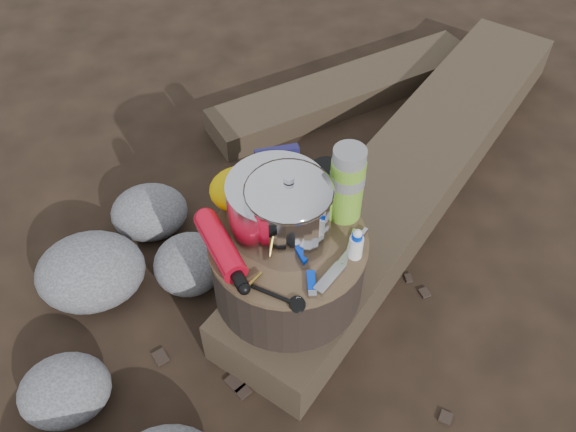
{
  "coord_description": "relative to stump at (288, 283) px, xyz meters",
  "views": [
    {
      "loc": [
        -0.14,
        -0.97,
        1.57
      ],
      "look_at": [
        0.0,
        0.0,
        0.48
      ],
      "focal_mm": 36.61,
      "sensor_mm": 36.0,
      "label": 1
    }
  ],
  "objects": [
    {
      "name": "foil_windscreen",
      "position": [
        -0.02,
        0.05,
        0.27
      ],
      "size": [
        0.26,
        0.26,
        0.16
      ],
      "primitive_type": "cylinder",
      "color": "silver",
      "rests_on": "stump"
    },
    {
      "name": "camping_pot",
      "position": [
        0.0,
        0.0,
        0.3
      ],
      "size": [
        0.22,
        0.22,
        0.22
      ],
      "primitive_type": "cylinder",
      "color": "silver",
      "rests_on": "stump"
    },
    {
      "name": "lighter",
      "position": [
        0.04,
        -0.15,
        0.2
      ],
      "size": [
        0.03,
        0.08,
        0.01
      ],
      "primitive_type": "cube",
      "rotation": [
        0.0,
        0.0,
        -0.1
      ],
      "color": "#002ED0",
      "rests_on": "stump"
    },
    {
      "name": "ground",
      "position": [
        0.0,
        0.0,
        -0.19
      ],
      "size": [
        60.0,
        60.0,
        0.0
      ],
      "primitive_type": "plane",
      "color": "black",
      "rests_on": "ground"
    },
    {
      "name": "stuff_sack",
      "position": [
        -0.11,
        0.14,
        0.25
      ],
      "size": [
        0.17,
        0.14,
        0.12
      ],
      "primitive_type": "ellipsoid",
      "color": "#D8AE00",
      "rests_on": "stump"
    },
    {
      "name": "spork",
      "position": [
        -0.07,
        -0.17,
        0.2
      ],
      "size": [
        0.15,
        0.11,
        0.01
      ],
      "primitive_type": null,
      "rotation": [
        0.0,
        0.0,
        0.98
      ],
      "color": "black",
      "rests_on": "stump"
    },
    {
      "name": "stump",
      "position": [
        0.0,
        0.0,
        0.0
      ],
      "size": [
        0.42,
        0.42,
        0.39
      ],
      "primitive_type": "cylinder",
      "color": "black",
      "rests_on": "ground"
    },
    {
      "name": "thermos",
      "position": [
        0.16,
        0.07,
        0.31
      ],
      "size": [
        0.09,
        0.09,
        0.22
      ],
      "primitive_type": "cylinder",
      "color": "#73B22C",
      "rests_on": "stump"
    },
    {
      "name": "log_main",
      "position": [
        0.54,
        0.52,
        -0.11
      ],
      "size": [
        1.6,
        1.7,
        0.17
      ],
      "primitive_type": "cube",
      "rotation": [
        0.0,
        0.0,
        -0.75
      ],
      "color": "#3B2F22",
      "rests_on": "ground"
    },
    {
      "name": "log_small",
      "position": [
        0.41,
        1.07,
        -0.14
      ],
      "size": [
        1.24,
        0.66,
        0.1
      ],
      "primitive_type": "cube",
      "rotation": [
        0.0,
        0.0,
        -1.2
      ],
      "color": "#3B2F22",
      "rests_on": "ground"
    },
    {
      "name": "multitool",
      "position": [
        0.08,
        -0.14,
        0.2
      ],
      "size": [
        0.09,
        0.09,
        0.01
      ],
      "primitive_type": "cube",
      "rotation": [
        0.0,
        0.0,
        -0.78
      ],
      "color": "#B9B9BF",
      "rests_on": "stump"
    },
    {
      "name": "squeeze_bottle",
      "position": [
        0.16,
        -0.08,
        0.24
      ],
      "size": [
        0.04,
        0.04,
        0.09
      ],
      "primitive_type": "cylinder",
      "color": "white",
      "rests_on": "stump"
    },
    {
      "name": "fuel_bottle",
      "position": [
        -0.18,
        -0.02,
        0.23
      ],
      "size": [
        0.15,
        0.27,
        0.06
      ],
      "primitive_type": null,
      "rotation": [
        0.0,
        0.0,
        0.33
      ],
      "color": "red",
      "rests_on": "stump"
    },
    {
      "name": "pot_grabber",
      "position": [
        0.15,
        -0.06,
        0.2
      ],
      "size": [
        0.11,
        0.14,
        0.01
      ],
      "primitive_type": null,
      "rotation": [
        0.0,
        0.0,
        -0.59
      ],
      "color": "#B9B9BF",
      "rests_on": "stump"
    },
    {
      "name": "rock_ring",
      "position": [
        -0.46,
        -0.05,
        -0.09
      ],
      "size": [
        0.49,
        1.08,
        0.21
      ],
      "primitive_type": null,
      "color": "#5A5A5F",
      "rests_on": "ground"
    },
    {
      "name": "food_pouch",
      "position": [
        -0.0,
        0.18,
        0.27
      ],
      "size": [
        0.12,
        0.04,
        0.15
      ],
      "primitive_type": "cube",
      "rotation": [
        0.0,
        0.0,
        0.09
      ],
      "color": "#1A174B",
      "rests_on": "stump"
    },
    {
      "name": "travel_mug",
      "position": [
        0.12,
        0.13,
        0.25
      ],
      "size": [
        0.08,
        0.08,
        0.12
      ],
      "primitive_type": "cylinder",
      "color": "black",
      "rests_on": "stump"
    }
  ]
}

